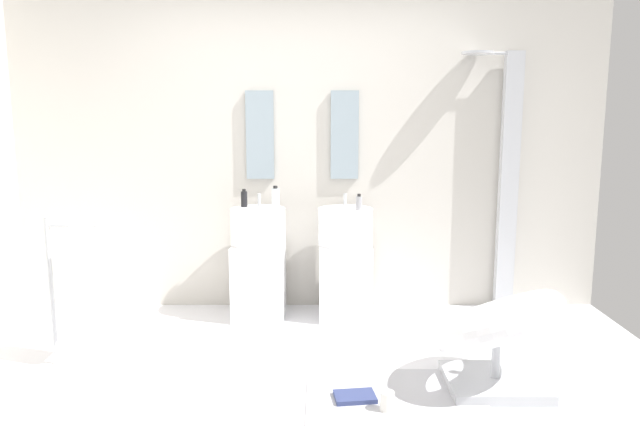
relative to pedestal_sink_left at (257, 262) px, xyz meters
The scene contains 15 objects.
ground_plane 1.43m from the pedestal_sink_left, 75.63° to the right, with size 4.80×3.60×0.04m, color silver.
rear_partition 0.98m from the pedestal_sink_left, 45.39° to the left, with size 4.80×0.10×2.60m, color beige.
pedestal_sink_left is the anchor object (origin of this frame).
pedestal_sink_right 0.67m from the pedestal_sink_left, ahead, with size 0.42×0.42×0.96m.
vanity_mirror_left 1.00m from the pedestal_sink_left, 90.00° to the left, with size 0.22×0.03×0.69m, color #8C9EA8.
vanity_mirror_right 1.21m from the pedestal_sink_left, 21.93° to the left, with size 0.22×0.03×0.69m, color #8C9EA8.
shower_column 2.07m from the pedestal_sink_left, ahead, with size 0.49×0.24×2.05m.
lounge_chair 1.95m from the pedestal_sink_left, 39.75° to the right, with size 1.10×1.10×0.65m.
towel_rack 1.41m from the pedestal_sink_left, 138.87° to the right, with size 0.37×0.22×0.95m.
area_rug 1.72m from the pedestal_sink_left, 57.21° to the right, with size 1.00×0.76×0.01m, color #B2B2B7.
magazine_navy 1.62m from the pedestal_sink_left, 64.64° to the right, with size 0.23×0.16×0.03m, color navy.
coffee_mug 1.80m from the pedestal_sink_left, 61.62° to the right, with size 0.08×0.08×0.10m, color white.
soap_bottle_clear 0.52m from the pedestal_sink_left, 18.53° to the right, with size 0.06×0.06×0.18m.
soap_bottle_grey 0.91m from the pedestal_sink_left, ahead, with size 0.05×0.05×0.12m.
soap_bottle_black 0.50m from the pedestal_sink_left, 143.39° to the left, with size 0.05×0.05×0.14m.
Camera 1 is at (0.14, -3.27, 1.58)m, focal length 34.11 mm.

